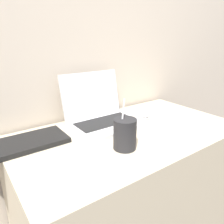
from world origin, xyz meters
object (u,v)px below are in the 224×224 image
Objects in this scene: external_keyboard at (12,146)px; drink_cup at (125,133)px; computer_mouse at (142,114)px; laptop at (101,113)px.

drink_cup is at bearing -34.88° from external_keyboard.
external_keyboard is (-0.35, 0.24, -0.05)m from drink_cup.
laptop is at bearing 169.38° from computer_mouse.
computer_mouse is (0.23, -0.04, -0.04)m from laptop.
drink_cup reaches higher than computer_mouse.
external_keyboard is at bearing 145.12° from drink_cup.
drink_cup is at bearing -103.65° from laptop.
laptop is 0.24m from computer_mouse.
computer_mouse is at bearing -10.62° from laptop.
drink_cup is 0.46× the size of external_keyboard.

